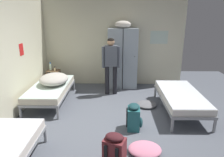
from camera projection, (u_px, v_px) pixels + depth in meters
name	position (u px, v px, depth m)	size (l,w,h in m)	color
ground_plane	(112.00, 125.00, 4.42)	(8.64, 8.64, 0.00)	#565B66
room_backdrop	(65.00, 48.00, 5.18)	(4.48, 5.46, 2.89)	beige
locker_bank	(122.00, 57.00, 6.43)	(0.90, 0.55, 2.07)	#8C99A3
shelf_unit	(54.00, 77.00, 6.53)	(0.38, 0.30, 0.57)	brown
bed_right	(181.00, 97.00, 4.90)	(0.90, 1.90, 0.49)	gray
bed_left_rear	(51.00, 89.00, 5.41)	(0.90, 1.90, 0.49)	gray
bedding_heap	(54.00, 79.00, 5.41)	(0.73, 0.85, 0.28)	#B7B2A8
person_traveler	(111.00, 61.00, 5.82)	(0.52, 0.23, 1.63)	black
water_bottle	(51.00, 67.00, 6.44)	(0.07, 0.07, 0.25)	silver
lotion_bottle	(55.00, 69.00, 6.40)	(0.06, 0.06, 0.13)	beige
backpack_teal	(134.00, 117.00, 4.18)	(0.35, 0.33, 0.55)	#23666B
backpack_maroon	(115.00, 150.00, 3.18)	(0.38, 0.40, 0.55)	maroon
clothes_pile_pink	(145.00, 149.00, 3.51)	(0.57, 0.49, 0.13)	pink
clothes_pile_grey	(147.00, 104.00, 5.29)	(0.51, 0.50, 0.09)	slate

